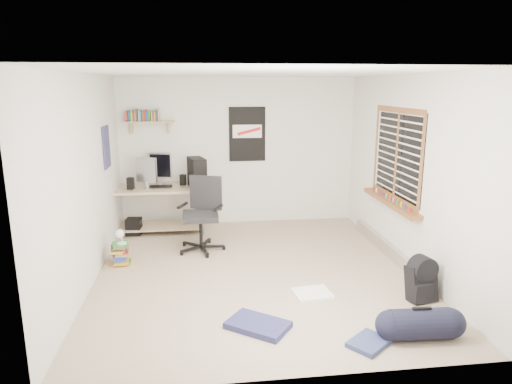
{
  "coord_description": "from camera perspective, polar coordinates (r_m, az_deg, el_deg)",
  "views": [
    {
      "loc": [
        -0.68,
        -5.5,
        2.35
      ],
      "look_at": [
        0.03,
        0.12,
        1.03
      ],
      "focal_mm": 32.0,
      "sensor_mm": 36.0,
      "label": 1
    }
  ],
  "objects": [
    {
      "name": "floor",
      "position": [
        6.02,
        -0.18,
        -9.93
      ],
      "size": [
        4.0,
        4.5,
        0.01
      ],
      "primitive_type": "cube",
      "color": "gray",
      "rests_on": "ground"
    },
    {
      "name": "ceiling",
      "position": [
        5.54,
        -0.2,
        14.72
      ],
      "size": [
        4.0,
        4.5,
        0.01
      ],
      "primitive_type": "cube",
      "color": "white",
      "rests_on": "ground"
    },
    {
      "name": "back_wall",
      "position": [
        7.86,
        -2.2,
        5.06
      ],
      "size": [
        4.0,
        0.01,
        2.5
      ],
      "primitive_type": "cube",
      "color": "silver",
      "rests_on": "ground"
    },
    {
      "name": "left_wall",
      "position": [
        5.76,
        -20.4,
        1.28
      ],
      "size": [
        0.01,
        4.5,
        2.5
      ],
      "primitive_type": "cube",
      "color": "silver",
      "rests_on": "ground"
    },
    {
      "name": "right_wall",
      "position": [
        6.21,
        18.51,
        2.23
      ],
      "size": [
        0.01,
        4.5,
        2.5
      ],
      "primitive_type": "cube",
      "color": "silver",
      "rests_on": "ground"
    },
    {
      "name": "desk",
      "position": [
        7.65,
        -12.61,
        -2.25
      ],
      "size": [
        1.77,
        0.95,
        0.77
      ],
      "primitive_type": "cube",
      "rotation": [
        0.0,
        0.0,
        0.13
      ],
      "color": "#CFAB8F",
      "rests_on": "floor"
    },
    {
      "name": "monitor_left",
      "position": [
        7.4,
        -13.5,
        1.96
      ],
      "size": [
        0.36,
        0.23,
        0.39
      ],
      "primitive_type": "cube",
      "rotation": [
        0.0,
        0.0,
        -0.45
      ],
      "color": "#97989C",
      "rests_on": "desk"
    },
    {
      "name": "monitor_right",
      "position": [
        7.65,
        -11.9,
        2.53
      ],
      "size": [
        0.4,
        0.2,
        0.42
      ],
      "primitive_type": "cube",
      "rotation": [
        0.0,
        0.0,
        -0.28
      ],
      "color": "#B3B2B8",
      "rests_on": "desk"
    },
    {
      "name": "pc_tower",
      "position": [
        7.31,
        -7.4,
        2.42
      ],
      "size": [
        0.32,
        0.49,
        0.47
      ],
      "primitive_type": "cube",
      "rotation": [
        0.0,
        0.0,
        0.25
      ],
      "color": "black",
      "rests_on": "desk"
    },
    {
      "name": "keyboard",
      "position": [
        7.48,
        -11.8,
        0.72
      ],
      "size": [
        0.36,
        0.14,
        0.02
      ],
      "primitive_type": "cube",
      "rotation": [
        0.0,
        0.0,
        -0.03
      ],
      "color": "black",
      "rests_on": "desk"
    },
    {
      "name": "speaker_left",
      "position": [
        7.39,
        -15.41,
        1.04
      ],
      "size": [
        0.12,
        0.12,
        0.19
      ],
      "primitive_type": "cube",
      "rotation": [
        0.0,
        0.0,
        -0.3
      ],
      "color": "black",
      "rests_on": "desk"
    },
    {
      "name": "speaker_right",
      "position": [
        7.53,
        -9.11,
        1.52
      ],
      "size": [
        0.11,
        0.11,
        0.18
      ],
      "primitive_type": "cube",
      "rotation": [
        0.0,
        0.0,
        -0.34
      ],
      "color": "black",
      "rests_on": "desk"
    },
    {
      "name": "office_chair",
      "position": [
        6.64,
        -6.95,
        -3.24
      ],
      "size": [
        0.92,
        0.92,
        1.08
      ],
      "primitive_type": "cube",
      "rotation": [
        0.0,
        0.0,
        -0.38
      ],
      "color": "black",
      "rests_on": "floor"
    },
    {
      "name": "wall_shelf",
      "position": [
        7.7,
        -13.1,
        8.53
      ],
      "size": [
        0.8,
        0.22,
        0.24
      ],
      "primitive_type": "cube",
      "color": "tan",
      "rests_on": "back_wall"
    },
    {
      "name": "poster_back_wall",
      "position": [
        7.81,
        -1.1,
        7.23
      ],
      "size": [
        0.62,
        0.03,
        0.92
      ],
      "primitive_type": "cube",
      "color": "black",
      "rests_on": "back_wall"
    },
    {
      "name": "poster_left_wall",
      "position": [
        6.87,
        -18.2,
        5.36
      ],
      "size": [
        0.02,
        0.42,
        0.6
      ],
      "primitive_type": "cube",
      "color": "navy",
      "rests_on": "left_wall"
    },
    {
      "name": "window",
      "position": [
        6.43,
        17.05,
        4.49
      ],
      "size": [
        0.1,
        1.5,
        1.26
      ],
      "primitive_type": "cube",
      "color": "brown",
      "rests_on": "right_wall"
    },
    {
      "name": "baseboard_heater",
      "position": [
        6.75,
        16.32,
        -6.99
      ],
      "size": [
        0.08,
        2.5,
        0.18
      ],
      "primitive_type": "cube",
      "color": "#B7B2A8",
      "rests_on": "floor"
    },
    {
      "name": "backpack",
      "position": [
        5.51,
        19.95,
        -10.68
      ],
      "size": [
        0.35,
        0.3,
        0.41
      ],
      "primitive_type": "cube",
      "rotation": [
        0.0,
        0.0,
        0.19
      ],
      "color": "black",
      "rests_on": "floor"
    },
    {
      "name": "duffel_bag",
      "position": [
        4.76,
        19.86,
        -15.37
      ],
      "size": [
        0.31,
        0.31,
        0.59
      ],
      "primitive_type": "cylinder",
      "rotation": [
        0.0,
        0.0,
        -0.05
      ],
      "color": "black",
      "rests_on": "floor"
    },
    {
      "name": "tshirt",
      "position": [
        5.41,
        7.06,
        -12.48
      ],
      "size": [
        0.45,
        0.39,
        0.04
      ],
      "primitive_type": "cube",
      "rotation": [
        0.0,
        0.0,
        0.11
      ],
      "color": "white",
      "rests_on": "floor"
    },
    {
      "name": "jeans_a",
      "position": [
        4.72,
        0.25,
        -16.3
      ],
      "size": [
        0.7,
        0.66,
        0.06
      ],
      "primitive_type": "cube",
      "rotation": [
        0.0,
        0.0,
        -0.64
      ],
      "color": "navy",
      "rests_on": "floor"
    },
    {
      "name": "jeans_b",
      "position": [
        4.58,
        13.93,
        -17.81
      ],
      "size": [
        0.47,
        0.46,
        0.05
      ],
      "primitive_type": "cube",
      "rotation": [
        0.0,
        0.0,
        0.67
      ],
      "color": "navy",
      "rests_on": "floor"
    },
    {
      "name": "book_stack",
      "position": [
        6.43,
        -16.5,
        -7.45
      ],
      "size": [
        0.48,
        0.41,
        0.31
      ],
      "primitive_type": "cube",
      "rotation": [
        0.0,
        0.0,
        -0.08
      ],
      "color": "brown",
      "rests_on": "floor"
    },
    {
      "name": "desk_lamp",
      "position": [
        6.33,
        -16.48,
        -5.56
      ],
      "size": [
        0.16,
        0.23,
        0.21
      ],
      "primitive_type": "cube",
      "rotation": [
        0.0,
        0.0,
        0.15
      ],
      "color": "white",
      "rests_on": "book_stack"
    },
    {
      "name": "subwoofer",
      "position": [
        7.64,
        -15.01,
        -4.17
      ],
      "size": [
        0.25,
        0.25,
        0.26
      ],
      "primitive_type": "cube",
      "rotation": [
        0.0,
        0.0,
        -0.08
      ],
      "color": "black",
      "rests_on": "floor"
    }
  ]
}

